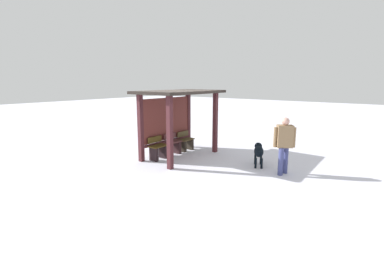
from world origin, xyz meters
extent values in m
plane|color=silver|center=(0.00, 0.00, 0.00)|extent=(60.00, 60.00, 0.00)
cube|color=#461F23|center=(-1.24, -0.64, 1.11)|extent=(0.15, 0.15, 2.22)
cube|color=#461F23|center=(1.24, -0.64, 1.11)|extent=(0.15, 0.15, 2.22)
cube|color=#461F23|center=(-1.24, 0.64, 1.11)|extent=(0.15, 0.15, 2.22)
cube|color=#461F23|center=(1.24, 0.64, 1.11)|extent=(0.15, 0.15, 2.22)
cube|color=black|center=(0.00, 0.00, 2.27)|extent=(3.02, 1.83, 0.09)
cube|color=maroon|center=(0.00, 0.64, 1.29)|extent=(2.34, 0.08, 1.52)
cube|color=#461F23|center=(0.00, 0.62, 0.47)|extent=(2.34, 0.06, 0.08)
cube|color=#4B3A16|center=(-0.74, 0.34, 0.47)|extent=(0.64, 0.38, 0.03)
cube|color=#4B3A16|center=(-0.74, 0.51, 0.67)|extent=(0.61, 0.04, 0.20)
cube|color=black|center=(-0.52, 0.34, 0.23)|extent=(0.12, 0.32, 0.46)
cube|color=black|center=(-0.97, 0.34, 0.23)|extent=(0.12, 0.32, 0.46)
cube|color=#542D2C|center=(0.00, 0.34, 0.47)|extent=(0.64, 0.35, 0.04)
cube|color=#542D2C|center=(0.00, 0.50, 0.67)|extent=(0.61, 0.04, 0.20)
cube|color=#2F1B1D|center=(0.22, 0.34, 0.23)|extent=(0.12, 0.29, 0.45)
cube|color=#2F1B1D|center=(-0.22, 0.34, 0.23)|extent=(0.12, 0.29, 0.45)
cube|color=#473A1F|center=(0.74, 0.34, 0.43)|extent=(0.64, 0.36, 0.04)
cube|color=#473A1F|center=(0.74, 0.50, 0.63)|extent=(0.61, 0.04, 0.20)
cube|color=black|center=(0.97, 0.34, 0.21)|extent=(0.12, 0.30, 0.41)
cube|color=black|center=(0.52, 0.34, 0.21)|extent=(0.12, 0.30, 0.41)
cube|color=olive|center=(0.39, -3.49, 1.11)|extent=(0.45, 0.50, 0.63)
sphere|color=#D39C8C|center=(0.39, -3.49, 1.53)|extent=(0.22, 0.22, 0.22)
cylinder|color=#3D4279|center=(0.52, -3.52, 0.40)|extent=(0.19, 0.19, 0.79)
cylinder|color=#3D4279|center=(0.26, -3.47, 0.40)|extent=(0.19, 0.19, 0.79)
cylinder|color=olive|center=(0.54, -3.71, 1.08)|extent=(0.13, 0.13, 0.57)
cylinder|color=olive|center=(0.24, -3.28, 1.08)|extent=(0.13, 0.13, 0.57)
ellipsoid|color=black|center=(0.64, -2.65, 0.48)|extent=(0.73, 0.55, 0.32)
sphere|color=black|center=(1.01, -2.47, 0.54)|extent=(0.24, 0.24, 0.24)
cylinder|color=black|center=(0.28, -2.82, 0.53)|extent=(0.17, 0.12, 0.21)
cylinder|color=black|center=(0.87, -2.63, 0.16)|extent=(0.07, 0.07, 0.32)
cylinder|color=black|center=(0.79, -2.47, 0.16)|extent=(0.07, 0.07, 0.32)
cylinder|color=black|center=(0.48, -2.82, 0.16)|extent=(0.07, 0.07, 0.32)
cylinder|color=black|center=(0.40, -2.66, 0.16)|extent=(0.07, 0.07, 0.32)
camera|label=1|loc=(-6.89, -5.85, 2.61)|focal=24.61mm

